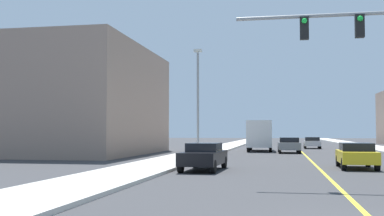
# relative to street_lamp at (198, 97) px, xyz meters

# --- Properties ---
(ground) EXTENTS (192.00, 192.00, 0.00)m
(ground) POSITION_rel_street_lamp_xyz_m (7.69, 18.74, -4.39)
(ground) COLOR #38383A
(sidewalk_left) EXTENTS (3.42, 168.00, 0.15)m
(sidewalk_left) POSITION_rel_street_lamp_xyz_m (-1.21, 18.74, -4.31)
(sidewalk_left) COLOR beige
(sidewalk_left) RESTS_ON ground
(lane_marking_center) EXTENTS (0.16, 144.00, 0.01)m
(lane_marking_center) POSITION_rel_street_lamp_xyz_m (7.69, 18.74, -4.39)
(lane_marking_center) COLOR yellow
(lane_marking_center) RESTS_ON ground
(building_left_near) EXTENTS (11.72, 17.96, 9.26)m
(building_left_near) POSITION_rel_street_lamp_xyz_m (-11.64, 6.38, 0.24)
(building_left_near) COLOR gray
(building_left_near) RESTS_ON ground
(street_lamp) EXTENTS (0.56, 0.28, 7.64)m
(street_lamp) POSITION_rel_street_lamp_xyz_m (0.00, 0.00, 0.00)
(street_lamp) COLOR gray
(street_lamp) RESTS_ON sidewalk_left
(car_black) EXTENTS (1.92, 4.45, 1.37)m
(car_black) POSITION_rel_street_lamp_xyz_m (1.89, -9.07, -3.67)
(car_black) COLOR black
(car_black) RESTS_ON ground
(car_yellow) EXTENTS (1.89, 4.10, 1.36)m
(car_yellow) POSITION_rel_street_lamp_xyz_m (9.63, -6.44, -3.66)
(car_yellow) COLOR gold
(car_yellow) RESTS_ON ground
(car_silver) EXTENTS (1.92, 4.23, 1.32)m
(car_silver) POSITION_rel_street_lamp_xyz_m (9.27, 23.74, -3.68)
(car_silver) COLOR #BCBCC1
(car_silver) RESTS_ON ground
(car_gray) EXTENTS (2.06, 4.36, 1.42)m
(car_gray) POSITION_rel_street_lamp_xyz_m (6.43, 11.62, -3.64)
(car_gray) COLOR slate
(car_gray) RESTS_ON ground
(delivery_truck) EXTENTS (2.53, 7.20, 3.03)m
(delivery_truck) POSITION_rel_street_lamp_xyz_m (3.64, 15.13, -2.77)
(delivery_truck) COLOR silver
(delivery_truck) RESTS_ON ground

